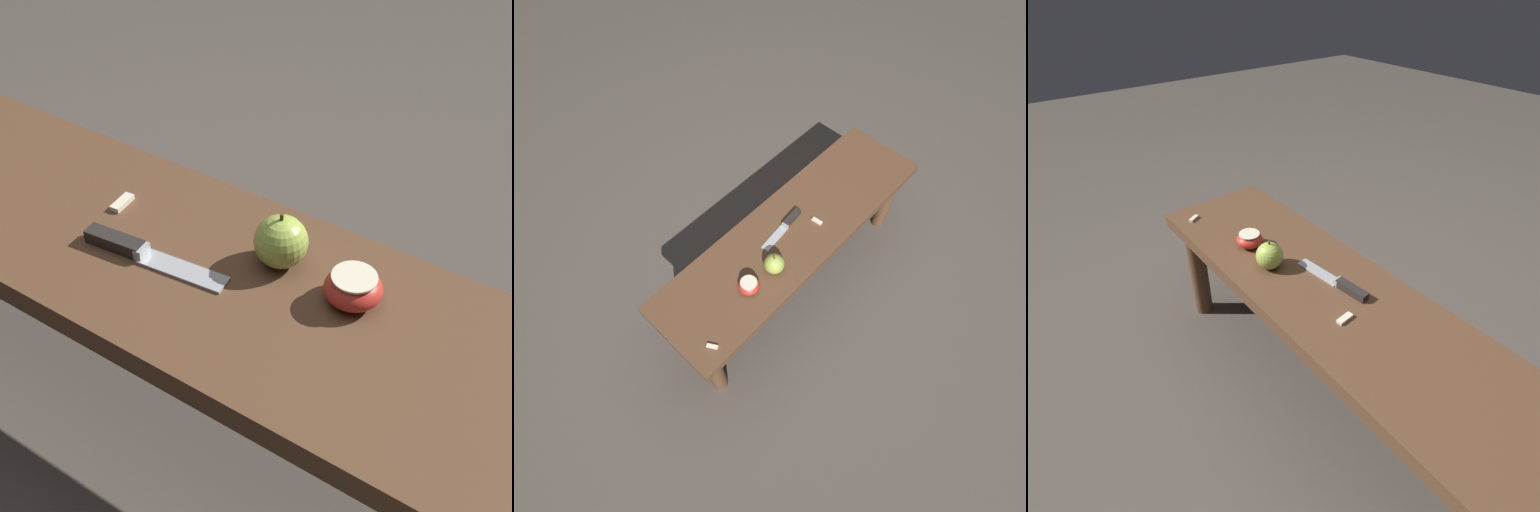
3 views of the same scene
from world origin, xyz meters
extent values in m
plane|color=#4C443D|center=(0.00, 0.00, 0.00)|extent=(8.00, 8.00, 0.00)
cube|color=brown|center=(0.00, 0.00, 0.38)|extent=(1.21, 0.34, 0.04)
cube|color=#9EA0A5|center=(0.08, -0.03, 0.41)|extent=(0.13, 0.04, 0.00)
cube|color=#9EA0A5|center=(0.01, -0.03, 0.41)|extent=(0.01, 0.03, 0.02)
cube|color=#282321|center=(-0.03, -0.04, 0.41)|extent=(0.09, 0.03, 0.02)
sphere|color=#9EB747|center=(0.18, 0.06, 0.44)|extent=(0.07, 0.07, 0.07)
cylinder|color=#4C3319|center=(0.18, 0.06, 0.48)|extent=(0.01, 0.01, 0.01)
ellipsoid|color=red|center=(0.29, 0.05, 0.43)|extent=(0.08, 0.08, 0.04)
cylinder|color=beige|center=(0.29, 0.05, 0.44)|extent=(0.06, 0.06, 0.00)
cube|color=beige|center=(-0.09, 0.04, 0.41)|extent=(0.02, 0.04, 0.01)
camera|label=1|loc=(0.54, -0.55, 1.05)|focal=50.00mm
camera|label=2|loc=(0.69, 0.52, 1.65)|focal=28.00mm
camera|label=3|loc=(-0.52, 0.54, 1.06)|focal=28.00mm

